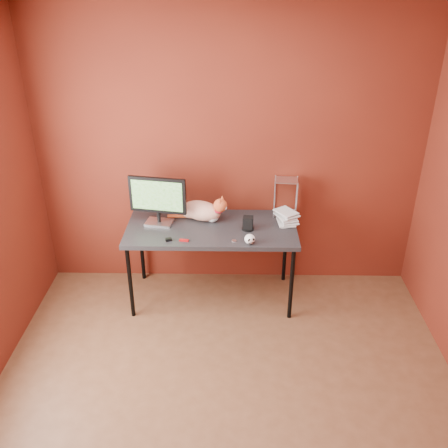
{
  "coord_description": "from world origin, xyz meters",
  "views": [
    {
      "loc": [
        0.03,
        -2.51,
        2.83
      ],
      "look_at": [
        -0.04,
        1.15,
        0.9
      ],
      "focal_mm": 40.0,
      "sensor_mm": 36.0,
      "label": 1
    }
  ],
  "objects_px": {
    "monitor": "(158,198)",
    "skull_mug": "(250,239)",
    "speaker": "(248,224)",
    "cat": "(202,211)",
    "desk": "(212,232)",
    "book_stack": "(283,161)"
  },
  "relations": [
    {
      "from": "monitor",
      "to": "speaker",
      "type": "height_order",
      "value": "monitor"
    },
    {
      "from": "speaker",
      "to": "book_stack",
      "type": "bearing_deg",
      "value": 30.81
    },
    {
      "from": "skull_mug",
      "to": "book_stack",
      "type": "distance_m",
      "value": 0.72
    },
    {
      "from": "desk",
      "to": "book_stack",
      "type": "xyz_separation_m",
      "value": [
        0.6,
        0.08,
        0.64
      ]
    },
    {
      "from": "desk",
      "to": "monitor",
      "type": "distance_m",
      "value": 0.56
    },
    {
      "from": "desk",
      "to": "cat",
      "type": "height_order",
      "value": "cat"
    },
    {
      "from": "monitor",
      "to": "desk",
      "type": "bearing_deg",
      "value": 2.64
    },
    {
      "from": "speaker",
      "to": "book_stack",
      "type": "distance_m",
      "value": 0.62
    },
    {
      "from": "speaker",
      "to": "cat",
      "type": "bearing_deg",
      "value": 163.28
    },
    {
      "from": "desk",
      "to": "speaker",
      "type": "distance_m",
      "value": 0.34
    },
    {
      "from": "cat",
      "to": "book_stack",
      "type": "bearing_deg",
      "value": 17.55
    },
    {
      "from": "monitor",
      "to": "skull_mug",
      "type": "height_order",
      "value": "monitor"
    },
    {
      "from": "cat",
      "to": "monitor",
      "type": "bearing_deg",
      "value": -145.19
    },
    {
      "from": "speaker",
      "to": "book_stack",
      "type": "height_order",
      "value": "book_stack"
    },
    {
      "from": "book_stack",
      "to": "speaker",
      "type": "bearing_deg",
      "value": -156.38
    },
    {
      "from": "monitor",
      "to": "cat",
      "type": "bearing_deg",
      "value": 22.33
    },
    {
      "from": "desk",
      "to": "skull_mug",
      "type": "xyz_separation_m",
      "value": [
        0.33,
        -0.29,
        0.09
      ]
    },
    {
      "from": "monitor",
      "to": "cat",
      "type": "xyz_separation_m",
      "value": [
        0.38,
        0.08,
        -0.16
      ]
    },
    {
      "from": "monitor",
      "to": "book_stack",
      "type": "height_order",
      "value": "book_stack"
    },
    {
      "from": "desk",
      "to": "speaker",
      "type": "bearing_deg",
      "value": -7.1
    },
    {
      "from": "desk",
      "to": "skull_mug",
      "type": "height_order",
      "value": "skull_mug"
    },
    {
      "from": "cat",
      "to": "skull_mug",
      "type": "distance_m",
      "value": 0.61
    }
  ]
}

